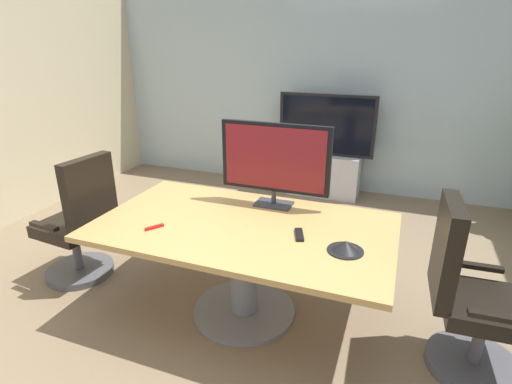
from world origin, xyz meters
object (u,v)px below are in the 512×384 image
(conference_phone, at_px, (346,247))
(office_chair_left, at_px, (81,229))
(conference_table, at_px, (244,247))
(office_chair_right, at_px, (468,305))
(tv_monitor, at_px, (275,160))
(wall_display_unit, at_px, (324,162))
(remote_control, at_px, (299,235))

(conference_phone, bearing_deg, office_chair_left, 177.45)
(conference_table, relative_size, conference_phone, 9.28)
(office_chair_right, bearing_deg, conference_table, 86.69)
(conference_table, xyz_separation_m, office_chair_right, (1.45, -0.01, -0.10))
(tv_monitor, bearing_deg, office_chair_left, -163.98)
(tv_monitor, distance_m, wall_display_unit, 2.32)
(office_chair_right, height_order, conference_phone, office_chair_right)
(remote_control, bearing_deg, wall_display_unit, 78.17)
(wall_display_unit, bearing_deg, conference_phone, -76.20)
(conference_table, height_order, tv_monitor, tv_monitor)
(wall_display_unit, height_order, conference_phone, wall_display_unit)
(office_chair_left, relative_size, tv_monitor, 1.30)
(office_chair_right, xyz_separation_m, tv_monitor, (-1.36, 0.43, 0.63))
(conference_phone, height_order, remote_control, conference_phone)
(office_chair_right, distance_m, remote_control, 1.08)
(tv_monitor, bearing_deg, conference_table, -102.10)
(wall_display_unit, distance_m, remote_control, 2.71)
(office_chair_left, height_order, conference_phone, office_chair_left)
(office_chair_left, xyz_separation_m, wall_display_unit, (1.49, 2.67, -0.01))
(office_chair_left, relative_size, office_chair_right, 1.00)
(wall_display_unit, relative_size, conference_phone, 5.95)
(office_chair_right, xyz_separation_m, wall_display_unit, (-1.41, 2.65, -0.01))
(office_chair_left, bearing_deg, office_chair_right, 95.63)
(office_chair_left, distance_m, office_chair_right, 2.90)
(conference_table, distance_m, office_chair_left, 1.46)
(conference_table, relative_size, office_chair_right, 1.87)
(conference_table, relative_size, office_chair_left, 1.87)
(conference_table, xyz_separation_m, remote_control, (0.41, -0.03, 0.19))
(remote_control, bearing_deg, office_chair_right, -18.67)
(office_chair_left, bearing_deg, wall_display_unit, 156.02)
(tv_monitor, bearing_deg, wall_display_unit, 91.17)
(conference_table, height_order, office_chair_right, office_chair_right)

